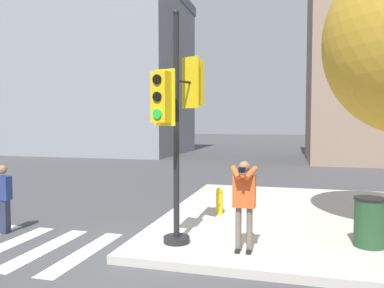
{
  "coord_description": "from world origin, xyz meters",
  "views": [
    {
      "loc": [
        2.61,
        -6.34,
        2.47
      ],
      "look_at": [
        0.77,
        0.57,
        2.08
      ],
      "focal_mm": 35.0,
      "sensor_mm": 36.0,
      "label": 1
    }
  ],
  "objects_px": {
    "traffic_signal_pole": "(178,117)",
    "trash_bin": "(369,222)",
    "person_photographer": "(244,198)",
    "fire_hydrant": "(219,201)",
    "pedestrian_distant": "(3,197)"
  },
  "relations": [
    {
      "from": "traffic_signal_pole",
      "to": "trash_bin",
      "type": "relative_size",
      "value": 4.79
    },
    {
      "from": "person_photographer",
      "to": "fire_hydrant",
      "type": "relative_size",
      "value": 2.42
    },
    {
      "from": "traffic_signal_pole",
      "to": "trash_bin",
      "type": "xyz_separation_m",
      "value": [
        3.54,
        0.71,
        -1.97
      ]
    },
    {
      "from": "pedestrian_distant",
      "to": "traffic_signal_pole",
      "type": "bearing_deg",
      "value": -1.44
    },
    {
      "from": "pedestrian_distant",
      "to": "fire_hydrant",
      "type": "xyz_separation_m",
      "value": [
        4.49,
        2.38,
        -0.32
      ]
    },
    {
      "from": "fire_hydrant",
      "to": "trash_bin",
      "type": "xyz_separation_m",
      "value": [
        3.2,
        -1.77,
        0.13
      ]
    },
    {
      "from": "traffic_signal_pole",
      "to": "trash_bin",
      "type": "distance_m",
      "value": 4.11
    },
    {
      "from": "traffic_signal_pole",
      "to": "pedestrian_distant",
      "type": "height_order",
      "value": "traffic_signal_pole"
    },
    {
      "from": "person_photographer",
      "to": "fire_hydrant",
      "type": "bearing_deg",
      "value": 109.81
    },
    {
      "from": "trash_bin",
      "to": "traffic_signal_pole",
      "type": "bearing_deg",
      "value": -168.6
    },
    {
      "from": "fire_hydrant",
      "to": "pedestrian_distant",
      "type": "bearing_deg",
      "value": -152.02
    },
    {
      "from": "pedestrian_distant",
      "to": "fire_hydrant",
      "type": "height_order",
      "value": "pedestrian_distant"
    },
    {
      "from": "pedestrian_distant",
      "to": "trash_bin",
      "type": "relative_size",
      "value": 1.66
    },
    {
      "from": "trash_bin",
      "to": "pedestrian_distant",
      "type": "bearing_deg",
      "value": -175.47
    },
    {
      "from": "traffic_signal_pole",
      "to": "trash_bin",
      "type": "height_order",
      "value": "traffic_signal_pole"
    }
  ]
}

